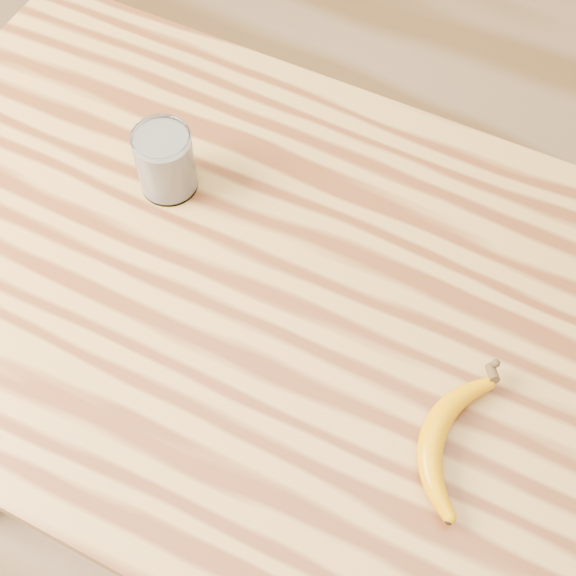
% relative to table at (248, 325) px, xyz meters
% --- Properties ---
extents(room, '(4.04, 4.04, 2.70)m').
position_rel_table_xyz_m(room, '(0.00, 0.00, 0.58)').
color(room, olive).
rests_on(room, ground).
extents(table, '(1.20, 0.80, 0.90)m').
position_rel_table_xyz_m(table, '(0.00, 0.00, 0.00)').
color(table, '#AF7F3A').
rests_on(table, ground).
extents(smoothie_glass, '(0.08, 0.08, 0.10)m').
position_rel_table_xyz_m(smoothie_glass, '(-0.17, 0.10, 0.18)').
color(smoothie_glass, white).
rests_on(smoothie_glass, table).
extents(banana, '(0.12, 0.27, 0.03)m').
position_rel_table_xyz_m(banana, '(0.31, -0.10, 0.15)').
color(banana, '#D38700').
rests_on(banana, table).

